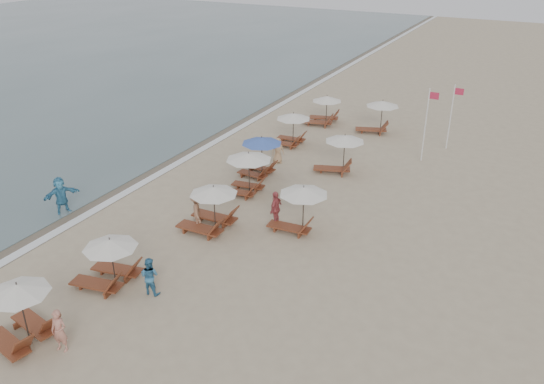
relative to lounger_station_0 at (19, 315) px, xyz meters
The scene contains 21 objects.
ground 7.98m from the lounger_station_0, 36.14° to the left, with size 160.00×160.00×0.00m, color tan.
wet_sand_band 15.92m from the lounger_station_0, 112.62° to the left, with size 3.20×140.00×0.01m, color #6B5E4C.
foam_line 15.47m from the lounger_station_0, 108.16° to the left, with size 0.50×140.00×0.02m, color white.
lounger_station_0 is the anchor object (origin of this frame).
lounger_station_1 3.92m from the lounger_station_0, 86.97° to the left, with size 2.62×2.25×2.06m.
lounger_station_2 9.47m from the lounger_station_0, 82.30° to the left, with size 2.73×2.20×2.20m.
lounger_station_3 13.48m from the lounger_station_0, 86.19° to the left, with size 2.53×2.39×2.30m.
lounger_station_4 15.83m from the lounger_station_0, 88.70° to the left, with size 2.44×2.26×2.30m.
lounger_station_5 21.02m from the lounger_station_0, 90.59° to the left, with size 2.47×2.19×2.15m.
lounger_station_6 25.95m from the lounger_station_0, 90.08° to the left, with size 2.64×2.48×2.06m.
inland_station_0 12.07m from the lounger_station_0, 65.71° to the left, with size 2.73×2.24×2.22m.
inland_station_1 18.72m from the lounger_station_0, 77.19° to the left, with size 2.82×2.27×2.22m.
inland_station_2 26.13m from the lounger_station_0, 81.24° to the left, with size 2.83×2.27×2.22m.
beachgoer_near 1.51m from the lounger_station_0, 11.36° to the left, with size 0.57×0.37×1.56m, color tan.
beachgoer_mid_a 4.64m from the lounger_station_0, 63.74° to the left, with size 0.75×0.58×1.54m, color teal.
beachgoer_mid_b 9.18m from the lounger_station_0, 84.75° to the left, with size 1.16×0.67×1.80m, color #906449.
beachgoer_far_a 11.76m from the lounger_station_0, 71.03° to the left, with size 1.02×0.42×1.73m, color #AF464A.
beachgoer_far_b 18.00m from the lounger_station_0, 88.64° to the left, with size 0.75×0.49×1.54m, color tan.
waterline_walker 9.55m from the lounger_station_0, 128.94° to the left, with size 1.74×0.55×1.88m, color teal.
flag_pole_near 23.71m from the lounger_station_0, 70.29° to the left, with size 0.60×0.08×4.43m.
flag_pole_far 26.58m from the lounger_station_0, 70.39° to the left, with size 0.60×0.08×4.13m.
Camera 1 is at (7.71, -13.69, 12.54)m, focal length 36.20 mm.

